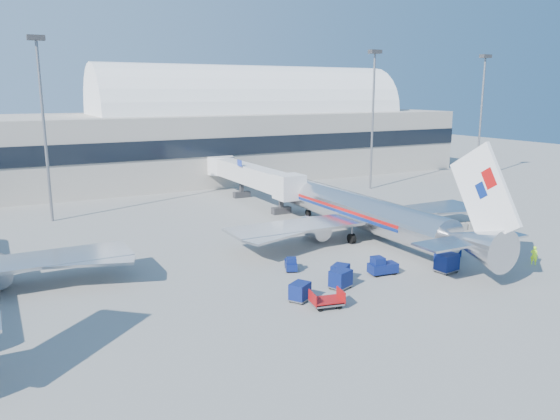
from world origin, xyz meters
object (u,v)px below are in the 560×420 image
cart_train_b (341,279)px  cart_solo_near (447,262)px  mast_east (373,99)px  barrier_mid (457,228)px  jetbridge_near (247,174)px  barrier_near (435,231)px  barrier_far (477,225)px  mast_west (42,102)px  cart_solo_far (496,245)px  tug_left (291,264)px  ramp_worker (534,255)px  airliner_main (366,213)px  mast_far_east (482,98)px  tug_right (450,250)px  cart_train_a (340,273)px  cart_train_c (300,291)px  cart_open_red (327,301)px  tug_lead (382,266)px

cart_train_b → cart_solo_near: 10.90m
mast_east → barrier_mid: 32.64m
jetbridge_near → barrier_near: jetbridge_near is taller
barrier_mid → barrier_far: 3.30m
mast_west → barrier_far: (44.60, -28.00, -14.34)m
barrier_near → cart_solo_far: cart_solo_far is taller
tug_left → ramp_worker: 23.16m
cart_train_b → airliner_main: bearing=25.1°
mast_east → cart_train_b: size_ratio=10.39×
mast_west → mast_far_east: bearing=0.0°
airliner_main → mast_west: mast_west is taller
barrier_mid → cart_train_b: cart_train_b is taller
ramp_worker → barrier_mid: bearing=-43.6°
tug_right → cart_train_a: cart_train_a is taller
mast_far_east → barrier_near: mast_far_east is taller
barrier_near → tug_left: bearing=-171.0°
tug_left → cart_train_c: size_ratio=1.07×
cart_solo_near → cart_train_c: bearing=171.7°
jetbridge_near → cart_train_c: size_ratio=13.11×
cart_solo_far → barrier_mid: bearing=99.9°
cart_solo_far → mast_far_east: bearing=74.7°
airliner_main → cart_train_c: airliner_main is taller
barrier_near → cart_train_b: bearing=-154.3°
barrier_mid → barrier_far: same height
tug_right → ramp_worker: bearing=-8.1°
barrier_mid → cart_solo_far: (-3.04, -8.29, 0.40)m
mast_far_east → barrier_far: size_ratio=7.53×
mast_west → barrier_far: 54.58m
mast_west → cart_open_red: bearing=-69.1°
tug_right → tug_left: size_ratio=0.98×
barrier_far → cart_solo_far: size_ratio=1.33×
cart_train_b → mast_far_east: bearing=12.6°
airliner_main → tug_right: airliner_main is taller
barrier_mid → cart_train_b: size_ratio=1.38×
tug_left → cart_train_c: cart_train_c is taller
barrier_mid → tug_lead: size_ratio=1.11×
barrier_near → ramp_worker: 12.60m
mast_west → barrier_mid: 51.92m
ramp_worker → mast_far_east: bearing=-72.8°
barrier_near → tug_right: bearing=-124.3°
barrier_near → barrier_mid: size_ratio=1.00×
barrier_near → tug_left: (-20.77, -3.28, 0.15)m
tug_lead → cart_train_b: bearing=-159.5°
mast_west → cart_solo_far: mast_west is taller
cart_train_c → tug_left: bearing=34.9°
tug_right → mast_east: bearing=104.3°
ramp_worker → barrier_far: bearing=-56.9°
tug_right → tug_left: (-16.08, 3.61, -0.00)m
mast_east → tug_left: bearing=-136.3°
airliner_main → mast_east: (20.00, 25.49, 11.87)m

